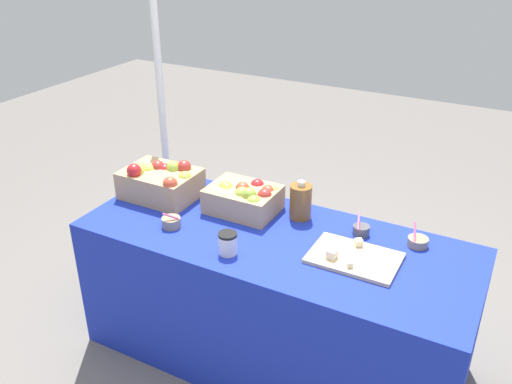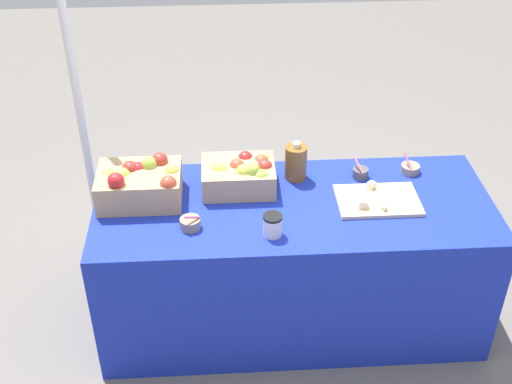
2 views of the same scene
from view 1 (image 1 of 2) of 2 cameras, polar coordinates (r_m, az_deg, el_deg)
The scene contains 11 objects.
ground_plane at distance 3.06m, azimuth 1.78°, elevation -16.52°, with size 10.00×10.00×0.00m, color slate.
table at distance 2.82m, azimuth 1.89°, elevation -11.05°, with size 1.90×0.76×0.74m, color #192DB7.
apple_crate_left at distance 2.98m, azimuth -9.93°, elevation 1.12°, with size 0.39×0.29×0.21m.
apple_crate_middle at distance 2.79m, azimuth -1.16°, elevation -0.58°, with size 0.35×0.26×0.17m.
cutting_board_front at distance 2.47m, azimuth 10.15°, elevation -6.75°, with size 0.39×0.27×0.06m.
sample_bowl_near at distance 2.66m, azimuth 10.90°, elevation -3.91°, with size 0.08×0.10×0.10m.
sample_bowl_mid at distance 2.71m, azimuth -8.83°, elevation -3.12°, with size 0.09×0.09×0.09m.
sample_bowl_far at distance 2.64m, azimuth 16.51°, elevation -4.98°, with size 0.09×0.10×0.10m.
cider_jug at distance 2.73m, azimuth 4.68°, elevation -0.98°, with size 0.11×0.11×0.20m.
coffee_cup at distance 2.46m, azimuth -2.96°, elevation -5.35°, with size 0.09×0.09×0.10m.
tent_pole at distance 3.47m, azimuth -9.68°, elevation 7.13°, with size 0.04×0.04×1.91m, color white.
Camera 1 is at (0.97, -2.01, 2.10)m, focal length 38.36 mm.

